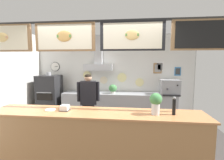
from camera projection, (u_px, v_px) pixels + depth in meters
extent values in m
plane|color=#3F3A38|center=(100.00, 157.00, 3.26)|extent=(6.07, 6.07, 0.00)
cube|color=gray|center=(113.00, 77.00, 5.40)|extent=(5.06, 0.12, 2.72)
cube|color=silver|center=(113.00, 78.00, 5.34)|extent=(5.02, 0.01, 2.68)
cylinder|color=black|center=(55.00, 67.00, 5.50)|extent=(0.31, 0.02, 0.31)
cylinder|color=white|center=(55.00, 67.00, 5.49)|extent=(0.28, 0.01, 0.28)
cube|color=black|center=(56.00, 66.00, 5.48)|extent=(0.11, 0.01, 0.02)
cylinder|color=beige|center=(87.00, 75.00, 5.41)|extent=(0.27, 0.02, 0.27)
cylinder|color=beige|center=(104.00, 80.00, 5.36)|extent=(0.24, 0.02, 0.24)
cylinder|color=beige|center=(122.00, 77.00, 5.29)|extent=(0.29, 0.02, 0.29)
cylinder|color=beige|center=(140.00, 82.00, 5.24)|extent=(0.26, 0.02, 0.26)
cube|color=white|center=(160.00, 66.00, 5.11)|extent=(0.20, 0.02, 0.28)
cube|color=#585858|center=(160.00, 66.00, 5.10)|extent=(0.15, 0.01, 0.20)
cube|color=#997047|center=(158.00, 68.00, 5.13)|extent=(0.25, 0.02, 0.32)
cube|color=gray|center=(158.00, 68.00, 5.12)|extent=(0.18, 0.01, 0.23)
cube|color=teal|center=(178.00, 71.00, 5.07)|extent=(0.19, 0.02, 0.26)
cube|color=#393939|center=(178.00, 71.00, 5.06)|extent=(0.13, 0.01, 0.19)
cube|color=#B7BABF|center=(98.00, 67.00, 5.19)|extent=(0.89, 0.33, 0.20)
cube|color=#B7BABF|center=(99.00, 50.00, 5.18)|extent=(0.24, 0.24, 0.87)
cube|color=#2D2D2D|center=(98.00, 21.00, 2.87)|extent=(4.75, 0.04, 0.04)
cube|color=olive|center=(4.00, 38.00, 3.08)|extent=(1.09, 0.05, 0.49)
cube|color=beige|center=(3.00, 38.00, 3.05)|extent=(0.98, 0.01, 0.44)
ellipsoid|color=#E5BC70|center=(2.00, 37.00, 3.04)|extent=(0.24, 0.04, 0.17)
cube|color=tan|center=(2.00, 37.00, 3.03)|extent=(0.23, 0.01, 0.04)
cube|color=olive|center=(65.00, 37.00, 2.94)|extent=(1.09, 0.05, 0.49)
cube|color=#F2E5C6|center=(64.00, 37.00, 2.91)|extent=(0.98, 0.01, 0.44)
ellipsoid|color=tan|center=(64.00, 36.00, 2.90)|extent=(0.27, 0.04, 0.19)
cube|color=#51843D|center=(64.00, 36.00, 2.89)|extent=(0.26, 0.01, 0.05)
cube|color=black|center=(132.00, 36.00, 2.81)|extent=(1.09, 0.05, 0.49)
cube|color=#F2E5C6|center=(132.00, 36.00, 2.78)|extent=(0.98, 0.01, 0.44)
ellipsoid|color=#E5BC70|center=(132.00, 35.00, 2.76)|extent=(0.24, 0.04, 0.17)
cube|color=#51843D|center=(132.00, 35.00, 2.76)|extent=(0.23, 0.01, 0.04)
cube|color=#9E754C|center=(206.00, 35.00, 2.67)|extent=(1.09, 0.05, 0.49)
cube|color=black|center=(207.00, 34.00, 2.64)|extent=(0.98, 0.01, 0.44)
cube|color=#B77F4C|center=(96.00, 142.00, 2.83)|extent=(3.56, 0.60, 1.01)
cube|color=#CF8550|center=(96.00, 113.00, 2.78)|extent=(3.63, 0.63, 0.03)
cube|color=#A3A5AD|center=(118.00, 108.00, 5.09)|extent=(3.40, 0.57, 0.92)
cube|color=gray|center=(118.00, 117.00, 5.12)|extent=(3.23, 0.52, 0.02)
cube|color=#232326|center=(50.00, 98.00, 5.19)|extent=(0.63, 0.61, 1.45)
cube|color=black|center=(44.00, 97.00, 4.87)|extent=(0.47, 0.02, 0.20)
cube|color=#A3A5AD|center=(44.00, 93.00, 4.83)|extent=(0.44, 0.02, 0.02)
cylinder|color=#A3A5AD|center=(49.00, 74.00, 5.10)|extent=(0.14, 0.14, 0.10)
cube|color=#232328|center=(89.00, 121.00, 4.09)|extent=(0.33, 0.26, 0.85)
cube|color=black|center=(88.00, 93.00, 4.01)|extent=(0.42, 0.30, 0.56)
cylinder|color=black|center=(98.00, 91.00, 4.04)|extent=(0.08, 0.08, 0.47)
cylinder|color=black|center=(79.00, 92.00, 3.98)|extent=(0.08, 0.08, 0.47)
sphere|color=tan|center=(88.00, 78.00, 3.97)|extent=(0.18, 0.18, 0.18)
ellipsoid|color=black|center=(88.00, 76.00, 3.97)|extent=(0.17, 0.17, 0.10)
cube|color=#A3A5AD|center=(170.00, 87.00, 4.82)|extent=(0.53, 0.39, 0.43)
cylinder|color=#4C4C51|center=(168.00, 89.00, 4.61)|extent=(0.06, 0.06, 0.06)
cube|color=black|center=(171.00, 95.00, 4.61)|extent=(0.48, 0.10, 0.04)
sphere|color=black|center=(178.00, 85.00, 4.58)|extent=(0.04, 0.04, 0.04)
cylinder|color=beige|center=(113.00, 92.00, 5.01)|extent=(0.14, 0.14, 0.07)
ellipsoid|color=#47894C|center=(113.00, 88.00, 5.00)|extent=(0.25, 0.25, 0.23)
cylinder|color=beige|center=(89.00, 92.00, 5.11)|extent=(0.10, 0.10, 0.07)
ellipsoid|color=#387A3D|center=(89.00, 89.00, 5.10)|extent=(0.16, 0.16, 0.15)
cylinder|color=white|center=(50.00, 110.00, 2.88)|extent=(0.18, 0.18, 0.01)
cube|color=#262628|center=(65.00, 110.00, 2.86)|extent=(0.16, 0.16, 0.01)
cylinder|color=#262628|center=(60.00, 107.00, 2.86)|extent=(0.01, 0.01, 0.11)
cylinder|color=#262628|center=(69.00, 107.00, 2.84)|extent=(0.01, 0.01, 0.11)
cube|color=white|center=(65.00, 108.00, 2.85)|extent=(0.13, 0.13, 0.09)
cylinder|color=black|center=(174.00, 107.00, 2.61)|extent=(0.05, 0.05, 0.25)
sphere|color=gray|center=(174.00, 98.00, 2.59)|extent=(0.05, 0.05, 0.05)
cylinder|color=silver|center=(156.00, 109.00, 2.63)|extent=(0.13, 0.13, 0.18)
cylinder|color=gray|center=(155.00, 112.00, 2.64)|extent=(0.12, 0.12, 0.06)
ellipsoid|color=#47894C|center=(156.00, 99.00, 2.62)|extent=(0.19, 0.19, 0.19)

